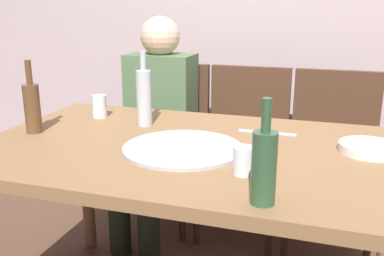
# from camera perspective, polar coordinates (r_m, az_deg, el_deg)

# --- Properties ---
(dining_table) EXTENTS (1.53, 0.93, 0.75)m
(dining_table) POSITION_cam_1_polar(r_m,az_deg,el_deg) (1.54, 0.49, -5.08)
(dining_table) COLOR olive
(dining_table) RESTS_ON ground_plane
(pizza_tray) EXTENTS (0.41, 0.41, 0.01)m
(pizza_tray) POSITION_cam_1_polar(r_m,az_deg,el_deg) (1.47, -1.20, -2.68)
(pizza_tray) COLOR #ADADB2
(pizza_tray) RESTS_ON dining_table
(wine_bottle) EXTENTS (0.06, 0.06, 0.27)m
(wine_bottle) POSITION_cam_1_polar(r_m,az_deg,el_deg) (1.07, 9.45, -4.85)
(wine_bottle) COLOR #2D5133
(wine_bottle) RESTS_ON dining_table
(beer_bottle) EXTENTS (0.06, 0.06, 0.28)m
(beer_bottle) POSITION_cam_1_polar(r_m,az_deg,el_deg) (1.75, -20.27, 2.69)
(beer_bottle) COLOR brown
(beer_bottle) RESTS_ON dining_table
(water_bottle) EXTENTS (0.06, 0.06, 0.30)m
(water_bottle) POSITION_cam_1_polar(r_m,az_deg,el_deg) (1.75, -6.33, 4.12)
(water_bottle) COLOR #B2BCC1
(water_bottle) RESTS_ON dining_table
(tumbler_near) EXTENTS (0.06, 0.06, 0.10)m
(tumbler_near) POSITION_cam_1_polar(r_m,az_deg,el_deg) (1.92, -12.09, 2.81)
(tumbler_near) COLOR silver
(tumbler_near) RESTS_ON dining_table
(tumbler_far) EXTENTS (0.07, 0.07, 0.09)m
(tumbler_far) POSITION_cam_1_polar(r_m,az_deg,el_deg) (1.33, 9.51, -3.06)
(tumbler_far) COLOR beige
(tumbler_far) RESTS_ON dining_table
(wine_glass) EXTENTS (0.06, 0.06, 0.08)m
(wine_glass) POSITION_cam_1_polar(r_m,az_deg,el_deg) (1.26, 6.80, -4.28)
(wine_glass) COLOR silver
(wine_glass) RESTS_ON dining_table
(plate_stack) EXTENTS (0.20, 0.20, 0.03)m
(plate_stack) POSITION_cam_1_polar(r_m,az_deg,el_deg) (1.56, 22.30, -2.47)
(plate_stack) COLOR white
(plate_stack) RESTS_ON dining_table
(table_knife) EXTENTS (0.22, 0.02, 0.01)m
(table_knife) POSITION_cam_1_polar(r_m,az_deg,el_deg) (1.68, 9.85, -0.59)
(table_knife) COLOR #B7B7BC
(table_knife) RESTS_ON dining_table
(chair_left) EXTENTS (0.44, 0.44, 0.90)m
(chair_left) POSITION_cam_1_polar(r_m,az_deg,el_deg) (2.50, -3.45, -0.63)
(chair_left) COLOR #472D1E
(chair_left) RESTS_ON ground_plane
(chair_middle) EXTENTS (0.44, 0.44, 0.90)m
(chair_middle) POSITION_cam_1_polar(r_m,az_deg,el_deg) (2.38, 6.93, -1.60)
(chair_middle) COLOR #472D1E
(chair_middle) RESTS_ON ground_plane
(chair_right) EXTENTS (0.44, 0.44, 0.90)m
(chair_right) POSITION_cam_1_polar(r_m,az_deg,el_deg) (2.34, 18.00, -2.57)
(chair_right) COLOR #472D1E
(chair_right) RESTS_ON ground_plane
(guest_in_sweater) EXTENTS (0.36, 0.56, 1.17)m
(guest_in_sweater) POSITION_cam_1_polar(r_m,az_deg,el_deg) (2.33, -4.84, 1.37)
(guest_in_sweater) COLOR #4C6B47
(guest_in_sweater) RESTS_ON ground_plane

